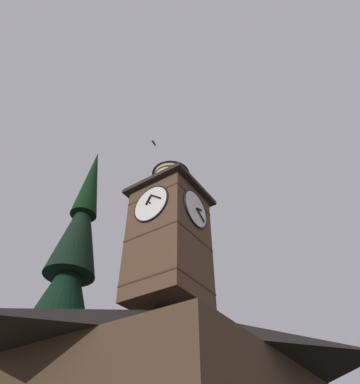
# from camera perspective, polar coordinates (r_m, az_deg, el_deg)

# --- Properties ---
(clock_tower) EXTENTS (4.26, 4.26, 10.36)m
(clock_tower) POSITION_cam_1_polar(r_m,az_deg,el_deg) (19.49, -1.81, -6.74)
(clock_tower) COLOR brown
(clock_tower) RESTS_ON building_main
(pine_tree_behind) EXTENTS (5.31, 5.31, 20.25)m
(pine_tree_behind) POSITION_cam_1_polar(r_m,az_deg,el_deg) (19.52, -19.80, -19.14)
(pine_tree_behind) COLOR #473323
(pine_tree_behind) RESTS_ON ground_plane
(moon) EXTENTS (2.14, 2.14, 2.14)m
(moon) POSITION_cam_1_polar(r_m,az_deg,el_deg) (49.91, -24.92, -21.41)
(moon) COLOR silver
(flying_bird_high) EXTENTS (0.59, 0.23, 0.10)m
(flying_bird_high) POSITION_cam_1_polar(r_m,az_deg,el_deg) (27.63, -4.48, 8.31)
(flying_bird_high) COLOR black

